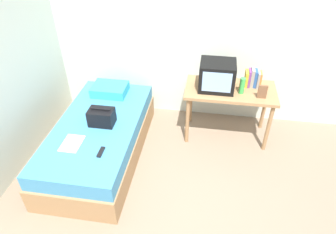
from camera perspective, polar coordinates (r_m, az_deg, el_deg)
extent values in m
plane|color=#84705B|center=(3.39, 0.67, -18.15)|extent=(8.00, 8.00, 0.00)
cube|color=silver|center=(4.22, 4.88, 16.00)|extent=(5.20, 0.10, 2.60)
cube|color=#9E754C|center=(4.01, -12.55, -5.15)|extent=(1.00, 2.00, 0.32)
cube|color=teal|center=(3.85, -13.04, -2.27)|extent=(0.97, 1.94, 0.20)
cube|color=#9E754C|center=(3.99, 11.70, 4.98)|extent=(1.16, 0.60, 0.04)
cylinder|color=#9E754C|center=(4.00, 3.67, -0.70)|extent=(0.05, 0.05, 0.71)
cylinder|color=#9E754C|center=(4.07, 18.38, -2.02)|extent=(0.05, 0.05, 0.71)
cylinder|color=#9E754C|center=(4.39, 4.31, 3.05)|extent=(0.05, 0.05, 0.71)
cylinder|color=#9E754C|center=(4.46, 17.74, 1.78)|extent=(0.05, 0.05, 0.71)
cube|color=black|center=(3.88, 9.25, 7.73)|extent=(0.44, 0.38, 0.36)
cube|color=#8CB2E0|center=(3.71, 9.19, 6.45)|extent=(0.35, 0.01, 0.26)
cylinder|color=green|center=(3.87, 13.80, 5.74)|extent=(0.07, 0.07, 0.21)
cube|color=gold|center=(4.06, 14.55, 7.07)|extent=(0.04, 0.16, 0.20)
cube|color=#7A3D89|center=(4.06, 15.06, 7.14)|extent=(0.03, 0.14, 0.22)
cube|color=gray|center=(4.06, 15.59, 7.21)|extent=(0.04, 0.15, 0.24)
cube|color=#2D5699|center=(4.07, 16.14, 7.04)|extent=(0.04, 0.14, 0.22)
cube|color=gray|center=(4.08, 16.61, 6.91)|extent=(0.03, 0.16, 0.21)
cube|color=#CC7233|center=(4.08, 16.97, 6.80)|extent=(0.02, 0.14, 0.20)
cube|color=brown|center=(3.85, 17.38, 4.56)|extent=(0.11, 0.02, 0.17)
cube|color=#33A8B7|center=(4.30, -10.90, 5.15)|extent=(0.47, 0.36, 0.13)
cube|color=black|center=(3.70, -12.42, 0.00)|extent=(0.30, 0.20, 0.20)
cylinder|color=black|center=(3.64, -12.65, 1.45)|extent=(0.24, 0.02, 0.02)
cube|color=white|center=(3.56, -17.67, -4.75)|extent=(0.21, 0.29, 0.01)
cube|color=black|center=(3.36, -12.55, -6.47)|extent=(0.04, 0.16, 0.02)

